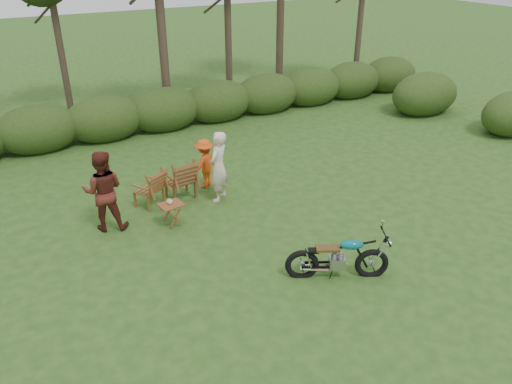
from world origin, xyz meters
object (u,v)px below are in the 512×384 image
lawn_chair_right (181,197)px  adult_b (109,227)px  cup (170,202)px  child (206,186)px  motorcycle (336,276)px  side_table (172,215)px  adult_a (220,199)px  lawn_chair_left (150,205)px

lawn_chair_right → adult_b: size_ratio=0.57×
cup → child: 2.13m
lawn_chair_right → adult_b: adult_b is taller
motorcycle → cup: size_ratio=14.59×
side_table → adult_b: adult_b is taller
child → adult_b: bearing=-9.3°
adult_a → child: bearing=-127.3°
side_table → cup: bearing=115.6°
cup → adult_a: size_ratio=0.07×
lawn_chair_left → child: bearing=160.5°
motorcycle → lawn_chair_right: (-1.42, 4.51, 0.00)m
lawn_chair_right → side_table: 1.40m
lawn_chair_left → adult_b: bearing=-2.1°
child → lawn_chair_left: bearing=-17.0°
adult_b → lawn_chair_left: bearing=-132.2°
lawn_chair_left → adult_b: adult_b is taller
child → cup: bearing=17.4°
motorcycle → lawn_chair_right: size_ratio=1.78×
side_table → adult_a: (1.47, 0.63, -0.27)m
adult_b → child: adult_b is taller
side_table → cup: 0.32m
lawn_chair_right → cup: bearing=53.8°
lawn_chair_right → side_table: (-0.67, -1.20, 0.27)m
side_table → child: (1.46, 1.45, -0.27)m
lawn_chair_right → cup: cup is taller
lawn_chair_left → cup: 1.30m
cup → adult_a: 1.71m
adult_a → adult_b: bearing=-37.5°
adult_b → child: 2.88m
lawn_chair_left → side_table: (0.15, -1.18, 0.27)m
lawn_chair_right → child: child is taller
lawn_chair_right → motorcycle: bearing=101.7°
adult_a → motorcycle: bearing=60.6°
side_table → adult_a: 1.63m
lawn_chair_left → side_table: side_table is taller
side_table → cup: (-0.01, 0.03, 0.32)m
lawn_chair_right → adult_b: (-1.96, -0.60, 0.00)m
cup → adult_a: adult_a is taller
lawn_chair_left → adult_a: adult_a is taller
lawn_chair_left → child: (1.61, 0.27, 0.00)m
lawn_chair_right → adult_a: size_ratio=0.59×
side_table → lawn_chair_left: bearing=97.1°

